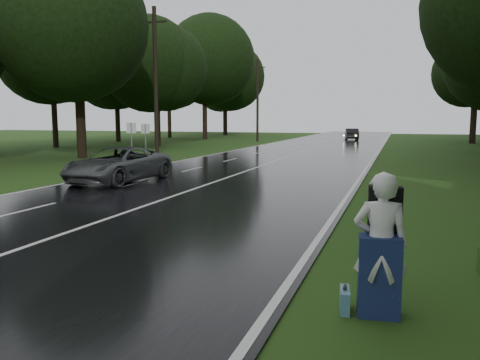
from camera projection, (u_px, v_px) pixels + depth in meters
The scene contains 15 objects.
ground at pixel (66, 235), 11.36m from camera, with size 160.00×160.00×0.00m, color #244313.
road at pixel (275, 162), 30.16m from camera, with size 12.00×140.00×0.04m, color black.
lane_center at pixel (275, 161), 30.16m from camera, with size 0.12×140.00×0.01m, color silver.
grey_car at pixel (118, 165), 20.37m from camera, with size 2.46×5.33×1.48m, color #424546.
far_car at pixel (352, 134), 59.71m from camera, with size 1.51×4.33×1.43m, color black.
hitchhiker at pixel (380, 250), 6.61m from camera, with size 0.79×0.73×2.04m.
suitcase at pixel (345, 300), 6.85m from camera, with size 0.13×0.46×0.33m, color teal.
utility_pole_mid at pixel (157, 158), 33.15m from camera, with size 1.80×0.28×10.18m, color black, non-canonical shape.
utility_pole_far at pixel (257, 142), 56.26m from camera, with size 1.80×0.28×9.53m, color black, non-canonical shape.
road_sign_a at pixel (132, 166), 27.63m from camera, with size 0.60×0.10×2.49m, color white, non-canonical shape.
road_sign_b at pixel (146, 163), 29.13m from camera, with size 0.58×0.10×2.40m, color white, non-canonical shape.
tree_left_d at pixel (82, 158), 33.08m from camera, with size 9.68×9.68×15.12m, color black, non-canonical shape.
tree_left_e at pixel (158, 147), 46.00m from camera, with size 8.50×8.50×13.28m, color black, non-canonical shape.
tree_left_f at pixel (205, 139), 62.27m from camera, with size 11.23×11.23×17.54m, color black, non-canonical shape.
tree_right_f at pixel (472, 144), 51.82m from camera, with size 9.19×9.19×14.37m, color black, non-canonical shape.
Camera 1 is at (7.47, -9.20, 2.76)m, focal length 35.68 mm.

